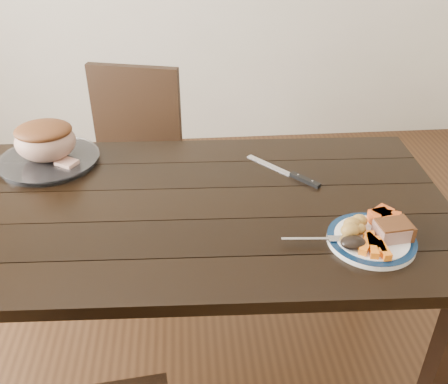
{
  "coord_description": "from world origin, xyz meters",
  "views": [
    {
      "loc": [
        -0.03,
        -1.33,
        1.63
      ],
      "look_at": [
        0.08,
        -0.02,
        0.8
      ],
      "focal_mm": 40.0,
      "sensor_mm": 36.0,
      "label": 1
    }
  ],
  "objects": [
    {
      "name": "serving_platter",
      "position": [
        -0.53,
        0.31,
        0.76
      ],
      "size": [
        0.35,
        0.35,
        0.02
      ],
      "primitive_type": "cylinder",
      "color": "white",
      "rests_on": "dining_table"
    },
    {
      "name": "fork",
      "position": [
        0.33,
        -0.24,
        0.77
      ],
      "size": [
        0.18,
        0.03,
        0.0
      ],
      "rotation": [
        0.0,
        0.0,
        -0.08
      ],
      "color": "silver",
      "rests_on": "dinner_plate"
    },
    {
      "name": "ground",
      "position": [
        0.0,
        0.0,
        0.0
      ],
      "size": [
        4.0,
        4.0,
        0.0
      ],
      "primitive_type": "plane",
      "color": "#472B16",
      "rests_on": "ground"
    },
    {
      "name": "roast_joint",
      "position": [
        -0.53,
        0.31,
        0.84
      ],
      "size": [
        0.21,
        0.18,
        0.14
      ],
      "primitive_type": "ellipsoid",
      "color": "tan",
      "rests_on": "serving_platter"
    },
    {
      "name": "cut_slice",
      "position": [
        -0.45,
        0.26,
        0.78
      ],
      "size": [
        0.09,
        0.08,
        0.02
      ],
      "primitive_type": "cube",
      "rotation": [
        0.0,
        0.0,
        -0.55
      ],
      "color": "tan",
      "rests_on": "serving_platter"
    },
    {
      "name": "dark_mushroom",
      "position": [
        0.41,
        -0.28,
        0.79
      ],
      "size": [
        0.07,
        0.05,
        0.03
      ],
      "primitive_type": "ellipsoid",
      "color": "black",
      "rests_on": "dinner_plate"
    },
    {
      "name": "carving_knife",
      "position": [
        0.34,
        0.13,
        0.76
      ],
      "size": [
        0.22,
        0.26,
        0.01
      ],
      "rotation": [
        0.0,
        0.0,
        -0.87
      ],
      "color": "silver",
      "rests_on": "dining_table"
    },
    {
      "name": "pumpkin_wedges",
      "position": [
        0.54,
        -0.18,
        0.79
      ],
      "size": [
        0.09,
        0.09,
        0.04
      ],
      "color": "#EE511A",
      "rests_on": "dinner_plate"
    },
    {
      "name": "dining_table",
      "position": [
        0.0,
        0.0,
        0.66
      ],
      "size": [
        1.63,
        0.96,
        0.75
      ],
      "rotation": [
        0.0,
        0.0,
        -0.04
      ],
      "color": "black",
      "rests_on": "ground"
    },
    {
      "name": "plate_rim",
      "position": [
        0.48,
        -0.24,
        0.77
      ],
      "size": [
        0.25,
        0.25,
        0.02
      ],
      "primitive_type": "torus",
      "color": "#0B1F3A",
      "rests_on": "dinner_plate"
    },
    {
      "name": "chair_far",
      "position": [
        -0.29,
        0.74,
        0.52
      ],
      "size": [
        0.52,
        0.52,
        0.93
      ],
      "rotation": [
        0.0,
        0.0,
        2.88
      ],
      "color": "black",
      "rests_on": "ground"
    },
    {
      "name": "pork_slice",
      "position": [
        0.54,
        -0.25,
        0.79
      ],
      "size": [
        0.1,
        0.08,
        0.04
      ],
      "primitive_type": "cube",
      "rotation": [
        0.0,
        0.0,
        0.11
      ],
      "color": "tan",
      "rests_on": "dinner_plate"
    },
    {
      "name": "carrot_batons",
      "position": [
        0.47,
        -0.29,
        0.78
      ],
      "size": [
        0.08,
        0.12,
        0.02
      ],
      "color": "orange",
      "rests_on": "dinner_plate"
    },
    {
      "name": "dinner_plate",
      "position": [
        0.48,
        -0.24,
        0.76
      ],
      "size": [
        0.25,
        0.25,
        0.02
      ],
      "primitive_type": "cylinder",
      "color": "white",
      "rests_on": "dining_table"
    },
    {
      "name": "roasted_potatoes",
      "position": [
        0.43,
        -0.22,
        0.79
      ],
      "size": [
        0.09,
        0.09,
        0.04
      ],
      "color": "gold",
      "rests_on": "dinner_plate"
    }
  ]
}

